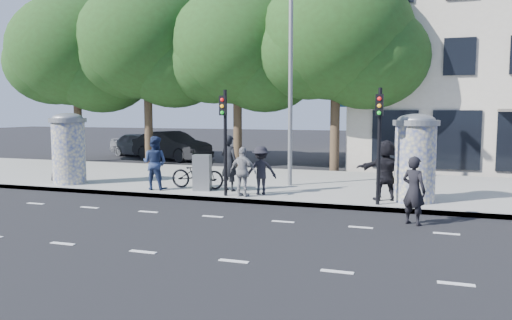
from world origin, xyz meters
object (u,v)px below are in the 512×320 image
(ped_c, at_px, (155,163))
(ped_e, at_px, (243,172))
(man_road, at_px, (414,191))
(cabinet_right, at_px, (405,185))
(ped_b, at_px, (229,163))
(ped_f, at_px, (385,170))
(car_left, at_px, (141,144))
(traffic_pole_far, at_px, (379,134))
(car_mid, at_px, (172,146))
(cabinet_left, at_px, (202,173))
(ad_column_left, at_px, (69,147))
(ad_column_right, at_px, (415,156))
(ped_d, at_px, (261,170))
(ped_a, at_px, (58,161))
(traffic_pole_near, at_px, (225,131))
(street_lamp, at_px, (290,57))
(bicycle, at_px, (198,174))

(ped_c, height_order, ped_e, ped_c)
(man_road, height_order, cabinet_right, man_road)
(ped_b, relative_size, ped_e, 1.20)
(ped_f, xyz_separation_m, car_left, (-15.73, 11.73, -0.33))
(traffic_pole_far, height_order, car_left, traffic_pole_far)
(ped_c, relative_size, car_left, 0.42)
(ped_c, bearing_deg, ped_f, -178.32)
(ped_e, xyz_separation_m, car_left, (-11.38, 12.51, -0.20))
(man_road, height_order, car_left, man_road)
(traffic_pole_far, height_order, ped_f, traffic_pole_far)
(cabinet_right, distance_m, car_mid, 16.86)
(cabinet_left, bearing_deg, ad_column_left, 170.27)
(ad_column_right, relative_size, ped_e, 1.66)
(ped_e, bearing_deg, car_left, -39.02)
(ped_d, relative_size, ped_f, 0.85)
(ped_e, distance_m, cabinet_right, 5.02)
(ped_f, bearing_deg, man_road, 94.16)
(ad_column_left, bearing_deg, cabinet_left, 0.72)
(ped_a, bearing_deg, ped_f, -155.46)
(traffic_pole_near, bearing_deg, ped_a, 174.52)
(street_lamp, xyz_separation_m, ped_a, (-8.49, -2.16, -3.82))
(cabinet_right, height_order, car_left, car_left)
(traffic_pole_far, distance_m, ped_e, 4.39)
(ad_column_left, relative_size, car_mid, 0.53)
(traffic_pole_near, bearing_deg, bicycle, 143.29)
(ped_e, height_order, car_mid, ped_e)
(ped_a, bearing_deg, car_mid, -62.19)
(bicycle, bearing_deg, car_left, 38.29)
(cabinet_left, xyz_separation_m, car_left, (-9.63, 11.79, -0.02))
(ped_d, bearing_deg, man_road, 130.28)
(ad_column_left, relative_size, bicycle, 1.35)
(cabinet_right, bearing_deg, ped_d, -165.35)
(ped_d, height_order, car_left, ped_d)
(ped_a, distance_m, car_mid, 10.46)
(ad_column_right, bearing_deg, cabinet_right, -163.48)
(ped_a, relative_size, ped_f, 0.89)
(traffic_pole_near, height_order, ped_c, traffic_pole_near)
(ped_d, height_order, ped_e, ped_e)
(ped_a, distance_m, car_left, 12.45)
(ad_column_right, relative_size, street_lamp, 0.33)
(ped_e, bearing_deg, traffic_pole_far, -172.10)
(cabinet_left, bearing_deg, cabinet_right, -9.96)
(ad_column_right, bearing_deg, ad_column_left, -179.08)
(ped_d, xyz_separation_m, ped_e, (-0.41, -0.58, 0.00))
(street_lamp, height_order, cabinet_left, street_lamp)
(ad_column_left, height_order, street_lamp, street_lamp)
(ped_c, bearing_deg, bicycle, -154.24)
(traffic_pole_near, xyz_separation_m, man_road, (5.82, -1.64, -1.35))
(bicycle, bearing_deg, cabinet_right, -93.03)
(ped_f, relative_size, cabinet_left, 1.51)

